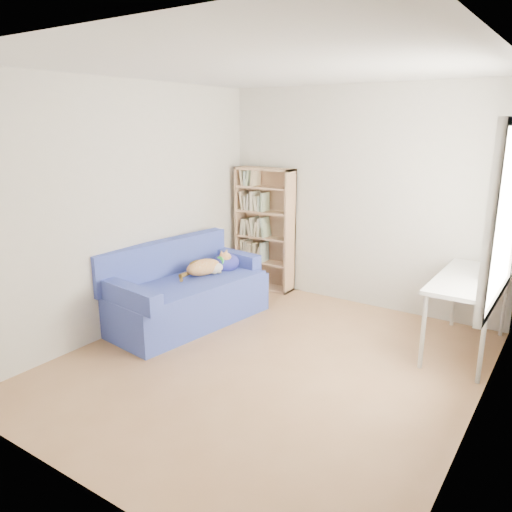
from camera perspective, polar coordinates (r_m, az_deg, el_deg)
The scene contains 6 objects.
ground at distance 4.75m, azimuth 1.50°, elevation -12.22°, with size 4.00×4.00×0.00m, color #956943.
room_shell at distance 4.23m, azimuth 3.04°, elevation 7.72°, with size 3.54×4.04×2.62m.
sofa at distance 5.64m, azimuth -8.02°, elevation -4.11°, with size 1.08×1.91×0.89m.
bookshelf at distance 6.62m, azimuth 1.00°, elevation 2.57°, with size 0.80×0.25×1.61m.
desk at distance 5.16m, azimuth 23.29°, elevation -3.02°, with size 0.59×1.30×0.75m.
pen_cup at distance 5.11m, azimuth 24.73°, elevation -1.85°, with size 0.09×0.09×0.16m.
Camera 1 is at (2.25, -3.57, 2.17)m, focal length 35.00 mm.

